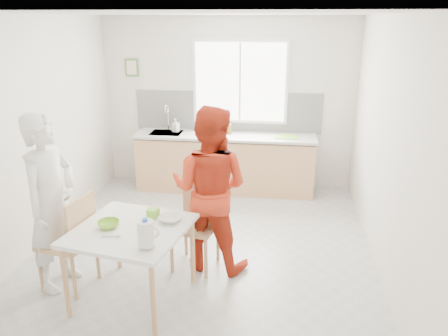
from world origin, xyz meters
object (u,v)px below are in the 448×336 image
object	(u,v)px
person_white	(52,203)
milk_jug	(146,233)
bowl_green	(109,224)
wine_bottle_b	(212,124)
dining_table	(131,236)
bowl_white	(170,219)
chair_far	(197,218)
wine_bottle_a	(228,123)
chair_left	(73,238)
person_red	(210,189)

from	to	relation	value
person_white	milk_jug	bearing A→B (deg)	-103.18
bowl_green	wine_bottle_b	size ratio (longest dim) A/B	0.68
dining_table	bowl_white	distance (m)	0.41
chair_far	wine_bottle_a	world-z (taller)	wine_bottle_a
wine_bottle_a	chair_left	bearing A→B (deg)	-111.68
chair_far	wine_bottle_a	bearing A→B (deg)	99.51
wine_bottle_a	wine_bottle_b	bearing A→B (deg)	-171.55
chair_left	chair_far	bearing A→B (deg)	128.90
person_white	wine_bottle_b	xyz separation A→B (m)	(1.14, 2.93, 0.16)
bowl_green	chair_left	bearing A→B (deg)	163.57
person_red	wine_bottle_a	distance (m)	2.39
dining_table	person_white	world-z (taller)	person_white
wine_bottle_b	dining_table	bearing A→B (deg)	-95.34
chair_left	milk_jug	size ratio (longest dim) A/B	3.99
chair_far	milk_jug	xyz separation A→B (m)	(-0.23, -1.08, 0.36)
chair_left	bowl_white	bearing A→B (deg)	104.40
dining_table	milk_jug	bearing A→B (deg)	-51.18
chair_far	person_red	world-z (taller)	person_red
dining_table	bowl_green	size ratio (longest dim) A/B	5.75
chair_left	person_white	size ratio (longest dim) A/B	0.55
chair_left	milk_jug	distance (m)	1.10
chair_left	wine_bottle_b	size ratio (longest dim) A/B	3.37
wine_bottle_b	milk_jug	bearing A→B (deg)	-90.34
chair_left	wine_bottle_a	distance (m)	3.27
person_red	milk_jug	bearing A→B (deg)	81.44
bowl_white	wine_bottle_a	xyz separation A→B (m)	(0.19, 2.93, 0.27)
bowl_green	wine_bottle_b	world-z (taller)	wine_bottle_b
person_white	bowl_green	xyz separation A→B (m)	(0.65, -0.17, -0.10)
chair_left	chair_far	world-z (taller)	chair_left
person_red	chair_far	bearing A→B (deg)	7.66
chair_far	bowl_white	size ratio (longest dim) A/B	4.45
milk_jug	wine_bottle_b	size ratio (longest dim) A/B	0.85
person_white	wine_bottle_a	size ratio (longest dim) A/B	5.71
chair_left	bowl_green	distance (m)	0.54
wine_bottle_a	bowl_white	bearing A→B (deg)	-93.71
chair_left	person_red	xyz separation A→B (m)	(1.30, 0.62, 0.36)
dining_table	bowl_white	world-z (taller)	bowl_white
chair_far	person_red	bearing A→B (deg)	7.66
chair_far	wine_bottle_b	world-z (taller)	wine_bottle_b
chair_far	person_red	distance (m)	0.39
wine_bottle_b	bowl_white	bearing A→B (deg)	-88.97
chair_far	wine_bottle_a	size ratio (longest dim) A/B	3.14
bowl_green	milk_jug	size ratio (longest dim) A/B	0.81
person_white	bowl_green	world-z (taller)	person_white
milk_jug	bowl_white	bearing A→B (deg)	92.58
dining_table	chair_left	size ratio (longest dim) A/B	1.16
chair_far	wine_bottle_b	distance (m)	2.40
person_white	person_red	bearing A→B (deg)	-58.17
chair_far	bowl_white	bearing A→B (deg)	-94.96
person_red	milk_jug	world-z (taller)	person_red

